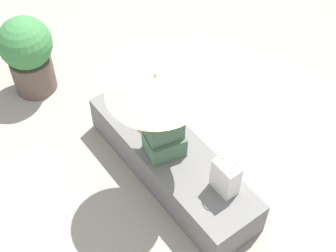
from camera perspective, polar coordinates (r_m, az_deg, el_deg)
The scene contains 6 objects.
ground_plane at distance 5.03m, azimuth 0.38°, elevation -5.55°, with size 14.00×14.00×0.00m, color #9E9384.
stone_bench at distance 4.86m, azimuth 0.39°, elevation -4.15°, with size 2.03×0.59×0.41m, color slate.
person_seated at distance 4.38m, azimuth -0.43°, elevation 0.21°, with size 0.35×0.50×0.90m.
parasol at distance 3.95m, azimuth -1.40°, elevation 4.86°, with size 0.84×0.84×1.06m.
handbag_black at distance 4.32m, azimuth 6.63°, elevation -5.81°, with size 0.24×0.18×0.37m.
planter_near at distance 5.68m, azimuth -15.78°, elevation 8.04°, with size 0.59×0.59×0.95m.
Camera 1 is at (2.28, -1.74, 4.13)m, focal length 53.17 mm.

